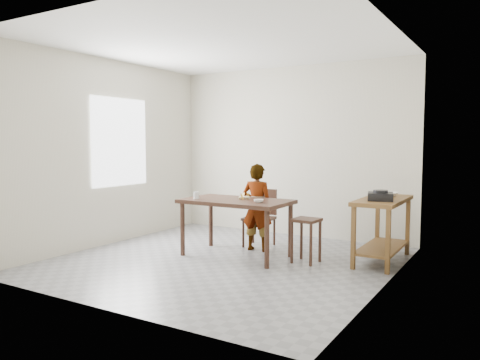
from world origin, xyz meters
The scene contains 17 objects.
floor centered at (0.00, 0.00, -0.02)m, with size 4.00×4.00×0.04m, color gray.
ceiling centered at (0.00, 0.00, 2.72)m, with size 4.00×4.00×0.04m, color white.
wall_back centered at (0.00, 2.02, 1.35)m, with size 4.00×0.04×2.70m, color beige.
wall_front centered at (0.00, -2.02, 1.35)m, with size 4.00×0.04×2.70m, color beige.
wall_left centered at (-2.02, 0.00, 1.35)m, with size 0.04×4.00×2.70m, color beige.
wall_right centered at (2.02, 0.00, 1.35)m, with size 0.04×4.00×2.70m, color beige.
window_pane centered at (-1.97, 0.20, 1.50)m, with size 0.02×1.10×1.30m, color white.
dining_table centered at (0.00, 0.30, 0.38)m, with size 1.40×0.80×0.75m, color #362017, non-canonical shape.
prep_counter centered at (1.72, 1.00, 0.40)m, with size 0.50×1.20×0.80m, color brown, non-canonical shape.
child centered at (0.08, 0.72, 0.60)m, with size 0.44×0.29×1.21m, color white.
dining_chair centered at (-0.02, 0.97, 0.41)m, with size 0.39×0.39×0.82m, color #362017, non-canonical shape.
stool centered at (0.92, 0.46, 0.28)m, with size 0.31×0.31×0.55m, color #362017, non-canonical shape.
glass_tumbler centered at (-0.50, 0.10, 0.80)m, with size 0.07×0.07×0.09m, color white.
small_bowl centered at (0.39, 0.19, 0.77)m, with size 0.12×0.12×0.04m, color white.
banana centered at (0.07, 0.39, 0.78)m, with size 0.16×0.11×0.06m, color yellow, non-canonical shape.
serving_bowl centered at (1.72, 1.28, 0.83)m, with size 0.22×0.22×0.06m, color white.
gas_burner centered at (1.75, 0.77, 0.85)m, with size 0.29×0.29×0.10m, color black.
Camera 1 is at (3.17, -4.87, 1.50)m, focal length 35.00 mm.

